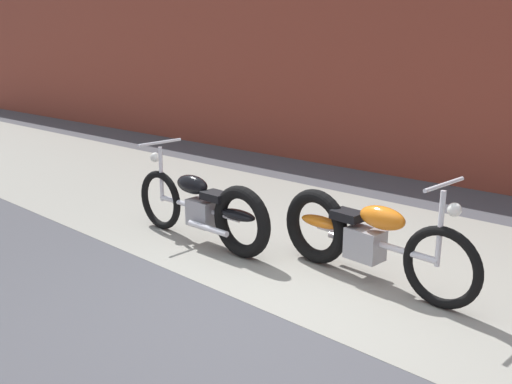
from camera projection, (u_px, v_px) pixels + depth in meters
name	position (u px, v px, depth m)	size (l,w,h in m)	color
ground_plane	(268.00, 312.00, 4.25)	(80.00, 80.00, 0.00)	#47474C
sidewalk_slab	(381.00, 252.00, 5.50)	(36.00, 3.50, 0.01)	gray
motorcycle_black	(208.00, 209.00, 5.62)	(2.01, 0.58, 1.03)	black
motorcycle_orange	(358.00, 236.00, 4.81)	(2.01, 0.58, 1.03)	black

